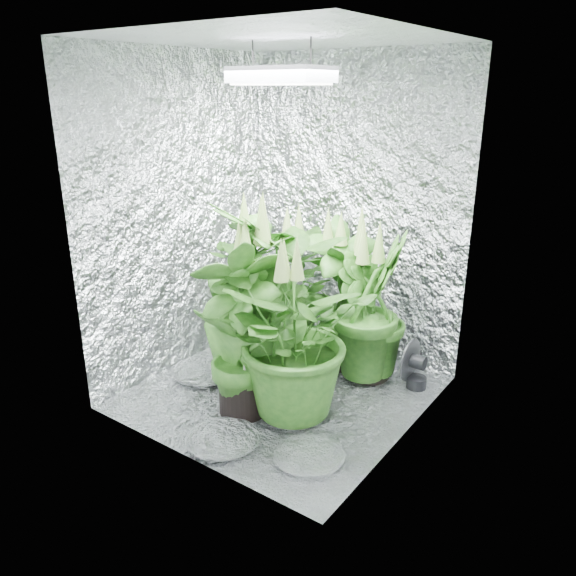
# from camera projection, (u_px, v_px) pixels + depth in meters

# --- Properties ---
(ground) EXTENTS (1.60, 1.60, 0.00)m
(ground) POSITION_uv_depth(u_px,v_px,m) (282.00, 392.00, 3.46)
(ground) COLOR silver
(ground) RESTS_ON ground
(walls) EXTENTS (1.62, 1.62, 2.00)m
(walls) POSITION_uv_depth(u_px,v_px,m) (281.00, 234.00, 3.12)
(walls) COLOR silver
(walls) RESTS_ON ground
(ceiling) EXTENTS (1.60, 1.60, 0.01)m
(ceiling) POSITION_uv_depth(u_px,v_px,m) (281.00, 38.00, 2.78)
(ceiling) COLOR silver
(ceiling) RESTS_ON walls
(grow_lamp) EXTENTS (0.50, 0.30, 0.22)m
(grow_lamp) POSITION_uv_depth(u_px,v_px,m) (281.00, 76.00, 2.84)
(grow_lamp) COLOR gray
(grow_lamp) RESTS_ON ceiling
(plant_a) EXTENTS (0.99, 0.99, 1.07)m
(plant_a) POSITION_uv_depth(u_px,v_px,m) (281.00, 286.00, 3.77)
(plant_a) COLOR black
(plant_a) RESTS_ON ground
(plant_b) EXTENTS (0.72, 0.72, 1.06)m
(plant_b) POSITION_uv_depth(u_px,v_px,m) (341.00, 296.00, 3.66)
(plant_b) COLOR black
(plant_b) RESTS_ON ground
(plant_c) EXTENTS (0.59, 0.59, 1.02)m
(plant_c) POSITION_uv_depth(u_px,v_px,m) (371.00, 309.00, 3.49)
(plant_c) COLOR black
(plant_c) RESTS_ON ground
(plant_d) EXTENTS (0.84, 0.84, 1.24)m
(plant_d) POSITION_uv_depth(u_px,v_px,m) (256.00, 303.00, 3.29)
(plant_d) COLOR black
(plant_d) RESTS_ON ground
(plant_e) EXTENTS (1.08, 1.08, 1.06)m
(plant_e) POSITION_uv_depth(u_px,v_px,m) (286.00, 333.00, 3.06)
(plant_e) COLOR black
(plant_e) RESTS_ON ground
(plant_f) EXTENTS (0.76, 0.76, 1.13)m
(plant_f) POSITION_uv_depth(u_px,v_px,m) (241.00, 328.00, 3.08)
(plant_f) COLOR black
(plant_f) RESTS_ON ground
(circulation_fan) EXTENTS (0.12, 0.28, 0.31)m
(circulation_fan) POSITION_uv_depth(u_px,v_px,m) (414.00, 367.00, 3.48)
(circulation_fan) COLOR black
(circulation_fan) RESTS_ON ground
(plant_label) EXTENTS (0.05, 0.03, 0.07)m
(plant_label) POSITION_uv_depth(u_px,v_px,m) (247.00, 369.00, 3.10)
(plant_label) COLOR white
(plant_label) RESTS_ON plant_f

